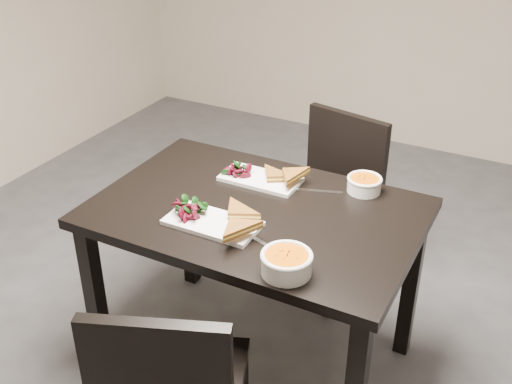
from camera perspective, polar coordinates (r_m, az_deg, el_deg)
table at (r=2.35m, az=0.00°, el=-3.59°), size 1.20×0.80×0.75m
chair_far at (r=2.97m, az=6.95°, el=-0.03°), size 0.50×0.50×0.85m
plate_near at (r=2.20m, az=-4.03°, el=-2.87°), size 0.34×0.17×0.02m
sandwich_near at (r=2.17m, az=-2.38°, el=-2.31°), size 0.21×0.19×0.05m
salad_near at (r=2.23m, az=-6.25°, el=-1.54°), size 0.11×0.09×0.05m
soup_bowl_near at (r=1.95m, az=2.83°, el=-6.46°), size 0.17×0.17×0.07m
cutlery_near at (r=2.10m, az=0.59°, el=-4.72°), size 0.18×0.07×0.00m
plate_far at (r=2.48m, az=0.40°, el=1.19°), size 0.32×0.16×0.02m
sandwich_far at (r=2.43m, az=1.61°, el=1.41°), size 0.20×0.18×0.05m
salad_far at (r=2.51m, az=-1.63°, el=2.29°), size 0.10×0.09×0.04m
soup_bowl_far at (r=2.43m, az=9.95°, el=0.78°), size 0.14×0.14×0.06m
cutlery_far at (r=2.42m, az=5.85°, el=0.08°), size 0.18×0.07×0.00m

